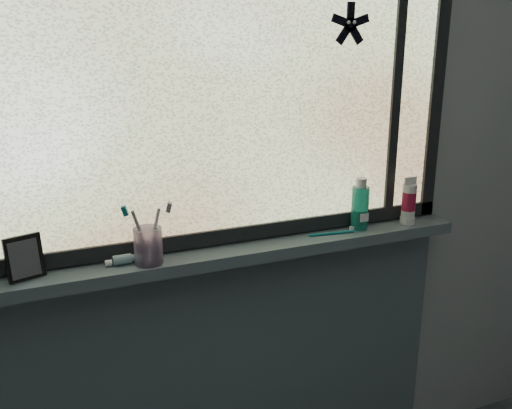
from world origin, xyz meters
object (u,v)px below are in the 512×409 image
(toothbrush_cup, at_px, (148,246))
(mouthwash_bottle, at_px, (360,204))
(vanity_mirror, at_px, (24,258))
(cream_tube, at_px, (409,199))

(toothbrush_cup, xyz_separation_m, mouthwash_bottle, (0.77, 0.03, 0.04))
(vanity_mirror, bearing_deg, toothbrush_cup, -21.38)
(cream_tube, bearing_deg, toothbrush_cup, -179.46)
(vanity_mirror, distance_m, mouthwash_bottle, 1.11)
(vanity_mirror, xyz_separation_m, mouthwash_bottle, (1.11, 0.00, 0.03))
(mouthwash_bottle, bearing_deg, cream_tube, -4.89)
(toothbrush_cup, bearing_deg, cream_tube, 0.54)
(mouthwash_bottle, bearing_deg, toothbrush_cup, -178.06)
(mouthwash_bottle, relative_size, cream_tube, 1.23)
(toothbrush_cup, bearing_deg, vanity_mirror, 175.99)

